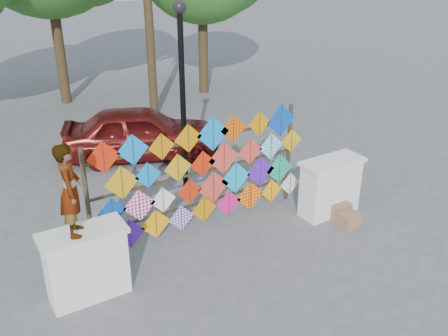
% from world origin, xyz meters
% --- Properties ---
extents(ground, '(80.00, 80.00, 0.00)m').
position_xyz_m(ground, '(0.00, 0.00, 0.00)').
color(ground, slate).
rests_on(ground, ground).
extents(parapet_left, '(1.40, 0.65, 1.28)m').
position_xyz_m(parapet_left, '(-2.70, -0.20, 0.65)').
color(parapet_left, white).
rests_on(parapet_left, ground).
extents(parapet_right, '(1.40, 0.65, 1.28)m').
position_xyz_m(parapet_right, '(2.70, -0.20, 0.65)').
color(parapet_right, white).
rests_on(parapet_right, ground).
extents(kite_rack, '(4.90, 0.24, 2.42)m').
position_xyz_m(kite_rack, '(0.13, 0.73, 1.22)').
color(kite_rack, '#322A1C').
rests_on(kite_rack, ground).
extents(vendor_woman, '(0.53, 0.65, 1.54)m').
position_xyz_m(vendor_woman, '(-2.79, -0.20, 2.05)').
color(vendor_woman, '#99999E').
rests_on(vendor_woman, parapet_left).
extents(sedan, '(4.55, 3.16, 1.44)m').
position_xyz_m(sedan, '(0.42, 4.83, 0.72)').
color(sedan, '#5C110F').
rests_on(sedan, ground).
extents(lamppost, '(0.28, 0.28, 4.46)m').
position_xyz_m(lamppost, '(0.30, 2.00, 2.69)').
color(lamppost, black).
rests_on(lamppost, ground).
extents(cardboard_box_near, '(0.42, 0.37, 0.37)m').
position_xyz_m(cardboard_box_near, '(2.73, -0.50, 0.19)').
color(cardboard_box_near, '#8C6143').
rests_on(cardboard_box_near, ground).
extents(cardboard_box_far, '(0.38, 0.35, 0.32)m').
position_xyz_m(cardboard_box_far, '(2.68, -0.87, 0.16)').
color(cardboard_box_far, '#8C6143').
rests_on(cardboard_box_far, ground).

